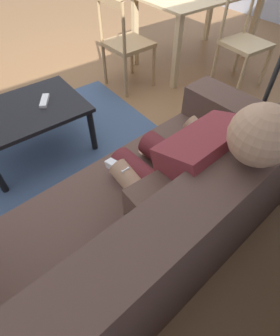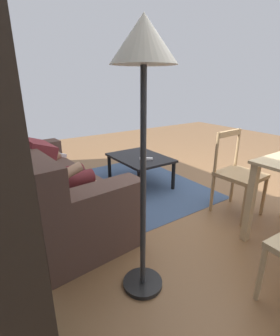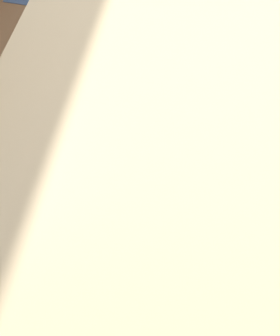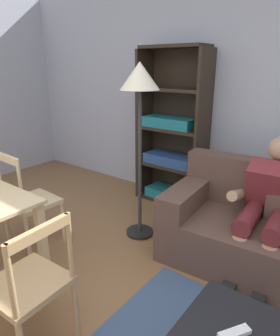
# 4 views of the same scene
# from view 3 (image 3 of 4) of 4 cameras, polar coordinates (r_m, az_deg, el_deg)

# --- Properties ---
(ground_plane) EXTENTS (8.86, 8.86, 0.00)m
(ground_plane) POSITION_cam_3_polar(r_m,az_deg,el_deg) (2.18, 10.32, 22.93)
(ground_plane) COLOR brown
(dining_table) EXTENTS (1.38, 0.81, 0.76)m
(dining_table) POSITION_cam_3_polar(r_m,az_deg,el_deg) (0.86, -0.00, 1.21)
(dining_table) COLOR #D1B27F
(dining_table) RESTS_ON ground_plane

